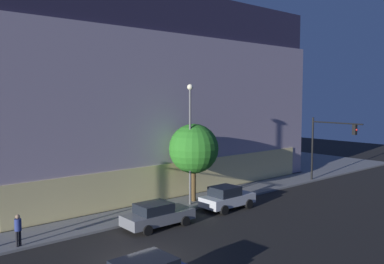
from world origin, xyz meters
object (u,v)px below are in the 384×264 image
traffic_light_far_corner (328,139)px  sidewalk_tree (194,149)px  modern_building (118,96)px  car_silver (227,198)px  street_lamp_sidewalk (190,131)px  car_grey (157,215)px  pedestrian_waiting (18,227)px

traffic_light_far_corner → sidewalk_tree: bearing=168.4°
modern_building → car_silver: bearing=-90.7°
modern_building → car_silver: modern_building is taller
sidewalk_tree → car_silver: 4.51m
street_lamp_sidewalk → car_grey: (-4.80, -2.45, -4.89)m
street_lamp_sidewalk → sidewalk_tree: 1.78m
modern_building → pedestrian_waiting: 20.94m
street_lamp_sidewalk → pedestrian_waiting: size_ratio=5.13×
street_lamp_sidewalk → car_silver: street_lamp_sidewalk is taller
car_grey → car_silver: bearing=0.6°
sidewalk_tree → car_grey: bearing=-151.9°
street_lamp_sidewalk → car_grey: street_lamp_sidewalk is taller
street_lamp_sidewalk → sidewalk_tree: size_ratio=1.50×
pedestrian_waiting → car_grey: bearing=-13.0°
traffic_light_far_corner → street_lamp_sidewalk: bearing=171.1°
modern_building → car_grey: modern_building is taller
car_grey → pedestrian_waiting: bearing=167.0°
modern_building → sidewalk_tree: (-0.82, -12.39, -4.00)m
traffic_light_far_corner → car_grey: 19.99m
car_grey → car_silver: (6.28, 0.07, 0.07)m
street_lamp_sidewalk → car_grey: bearing=-153.0°
car_silver → sidewalk_tree: bearing=102.3°
sidewalk_tree → car_grey: sidewalk_tree is taller
traffic_light_far_corner → pedestrian_waiting: traffic_light_far_corner is taller
modern_building → street_lamp_sidewalk: bearing=-97.3°
modern_building → car_grey: (-6.45, -15.40, -7.42)m
traffic_light_far_corner → car_silver: 13.83m
sidewalk_tree → car_grey: (-5.64, -3.01, -3.42)m
traffic_light_far_corner → sidewalk_tree: 14.34m
street_lamp_sidewalk → sidewalk_tree: bearing=33.9°
sidewalk_tree → car_silver: (0.64, -2.94, -3.35)m
modern_building → pedestrian_waiting: size_ratio=18.60×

